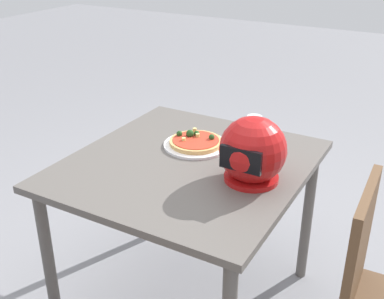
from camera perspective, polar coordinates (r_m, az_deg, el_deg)
The scene contains 6 objects.
dining_table at distance 2.04m, azimuth -0.48°, elevation -3.71°, with size 0.95×1.02×0.75m.
pizza_plate at distance 2.14m, azimuth 0.46°, elevation 0.54°, with size 0.29×0.29×0.01m, color white.
pizza at distance 2.13m, azimuth 0.43°, elevation 1.02°, with size 0.24×0.24×0.05m.
motorcycle_helmet at distance 1.82m, azimuth 7.24°, elevation -0.21°, with size 0.26×0.26×0.26m.
drinking_glass at distance 2.24m, azimuth 7.41°, elevation 2.78°, with size 0.07×0.07×0.10m, color silver.
chair_side at distance 1.81m, azimuth 21.54°, elevation -15.99°, with size 0.41×0.41×0.90m.
Camera 1 is at (-0.90, 1.55, 1.65)m, focal length 44.72 mm.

